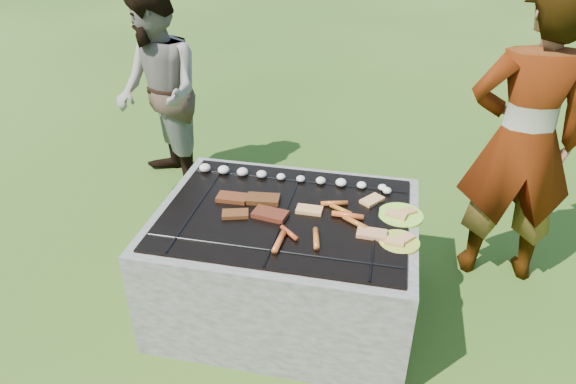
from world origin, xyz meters
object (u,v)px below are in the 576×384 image
fire_pit (286,264)px  cook (523,143)px  plate_far (400,215)px  bystander (159,94)px  plate_near (399,242)px

fire_pit → cook: bearing=26.3°
plate_far → cook: size_ratio=0.14×
cook → bystander: (-2.33, 0.55, -0.11)m
plate_near → bystander: (-1.73, 1.25, 0.13)m
fire_pit → bystander: bearing=136.3°
plate_far → cook: cook is taller
plate_near → bystander: bearing=144.2°
cook → plate_far: bearing=34.8°
fire_pit → bystander: size_ratio=0.88×
plate_far → fire_pit: bearing=-170.1°
plate_far → plate_near: bearing=-89.9°
fire_pit → plate_near: (0.56, -0.13, 0.33)m
plate_near → cook: bearing=49.5°
plate_near → plate_far: bearing=90.1°
fire_pit → plate_far: size_ratio=5.39×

